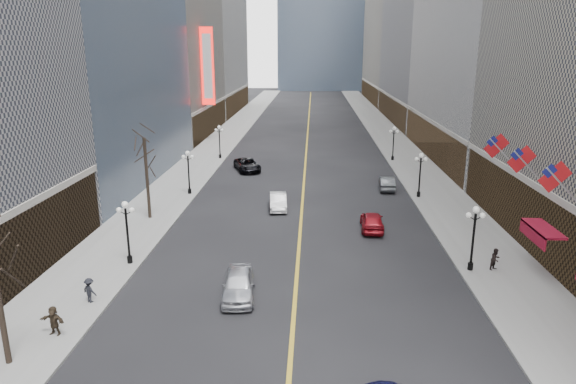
# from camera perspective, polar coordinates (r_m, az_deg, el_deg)

# --- Properties ---
(sidewalk_east) EXTENTS (6.00, 230.00, 0.15)m
(sidewalk_east) POSITION_cam_1_polar(r_m,az_deg,el_deg) (75.43, 12.74, 4.07)
(sidewalk_east) COLOR gray
(sidewalk_east) RESTS_ON ground
(sidewalk_west) EXTENTS (6.00, 230.00, 0.15)m
(sidewalk_west) POSITION_cam_1_polar(r_m,az_deg,el_deg) (75.78, -8.66, 4.33)
(sidewalk_west) COLOR gray
(sidewalk_west) RESTS_ON ground
(lane_line) EXTENTS (0.25, 200.00, 0.02)m
(lane_line) POSITION_cam_1_polar(r_m,az_deg,el_deg) (84.14, 2.12, 5.57)
(lane_line) COLOR gold
(lane_line) RESTS_ON ground
(streetlamp_east_1) EXTENTS (1.26, 0.44, 4.52)m
(streetlamp_east_1) POSITION_cam_1_polar(r_m,az_deg,el_deg) (36.54, 19.96, -4.16)
(streetlamp_east_1) COLOR black
(streetlamp_east_1) RESTS_ON sidewalk_east
(streetlamp_east_2) EXTENTS (1.26, 0.44, 4.52)m
(streetlamp_east_2) POSITION_cam_1_polar(r_m,az_deg,el_deg) (53.30, 14.48, 2.35)
(streetlamp_east_2) COLOR black
(streetlamp_east_2) RESTS_ON sidewalk_east
(streetlamp_east_3) EXTENTS (1.26, 0.44, 4.52)m
(streetlamp_east_3) POSITION_cam_1_polar(r_m,az_deg,el_deg) (70.68, 11.65, 5.71)
(streetlamp_east_3) COLOR black
(streetlamp_east_3) RESTS_ON sidewalk_east
(streetlamp_west_1) EXTENTS (1.26, 0.44, 4.52)m
(streetlamp_west_1) POSITION_cam_1_polar(r_m,az_deg,el_deg) (37.15, -17.48, -3.61)
(streetlamp_west_1) COLOR black
(streetlamp_west_1) RESTS_ON sidewalk_west
(streetlamp_west_2) EXTENTS (1.26, 0.44, 4.52)m
(streetlamp_west_2) POSITION_cam_1_polar(r_m,az_deg,el_deg) (53.73, -11.01, 2.67)
(streetlamp_west_2) COLOR black
(streetlamp_west_2) RESTS_ON sidewalk_west
(streetlamp_west_3) EXTENTS (1.26, 0.44, 4.52)m
(streetlamp_west_3) POSITION_cam_1_polar(r_m,az_deg,el_deg) (71.00, -7.63, 5.93)
(streetlamp_west_3) COLOR black
(streetlamp_west_3) RESTS_ON sidewalk_west
(flag_3) EXTENTS (2.87, 0.12, 2.87)m
(flag_3) POSITION_cam_1_polar(r_m,az_deg,el_deg) (33.93, 27.76, 1.22)
(flag_3) COLOR #B2B2B7
(flag_3) RESTS_ON ground
(flag_4) EXTENTS (2.87, 0.12, 2.87)m
(flag_4) POSITION_cam_1_polar(r_m,az_deg,el_deg) (38.40, 24.73, 3.08)
(flag_4) COLOR #B2B2B7
(flag_4) RESTS_ON ground
(flag_5) EXTENTS (2.87, 0.12, 2.87)m
(flag_5) POSITION_cam_1_polar(r_m,az_deg,el_deg) (42.99, 22.34, 4.55)
(flag_5) COLOR #B2B2B7
(flag_5) RESTS_ON ground
(awning_c) EXTENTS (1.40, 4.00, 0.93)m
(awning_c) POSITION_cam_1_polar(r_m,az_deg,el_deg) (37.98, 26.21, -3.83)
(awning_c) COLOR maroon
(awning_c) RESTS_ON ground
(theatre_marquee) EXTENTS (2.00, 0.55, 12.00)m
(theatre_marquee) POSITION_cam_1_polar(r_m,az_deg,el_deg) (84.58, -8.93, 13.62)
(theatre_marquee) COLOR red
(theatre_marquee) RESTS_ON ground
(tree_west_far) EXTENTS (3.60, 3.60, 7.92)m
(tree_west_far) POSITION_cam_1_polar(r_m,az_deg,el_deg) (46.00, -15.61, 4.47)
(tree_west_far) COLOR #2D231C
(tree_west_far) RESTS_ON sidewalk_west
(car_nb_near) EXTENTS (2.42, 5.05, 1.66)m
(car_nb_near) POSITION_cam_1_polar(r_m,az_deg,el_deg) (31.96, -5.52, -10.13)
(car_nb_near) COLOR silver
(car_nb_near) RESTS_ON ground
(car_nb_mid) EXTENTS (1.94, 4.57, 1.47)m
(car_nb_mid) POSITION_cam_1_polar(r_m,az_deg,el_deg) (48.63, -1.10, -1.05)
(car_nb_mid) COLOR #BABABC
(car_nb_mid) RESTS_ON ground
(car_nb_far) EXTENTS (4.32, 6.11, 1.55)m
(car_nb_far) POSITION_cam_1_polar(r_m,az_deg,el_deg) (64.07, -4.55, 3.03)
(car_nb_far) COLOR black
(car_nb_far) RESTS_ON ground
(car_sb_mid) EXTENTS (2.02, 4.65, 1.56)m
(car_sb_mid) POSITION_cam_1_polar(r_m,az_deg,el_deg) (43.60, 9.32, -3.18)
(car_sb_mid) COLOR maroon
(car_sb_mid) RESTS_ON ground
(car_sb_far) EXTENTS (1.81, 4.49, 1.45)m
(car_sb_far) POSITION_cam_1_polar(r_m,az_deg,el_deg) (56.36, 10.92, 1.00)
(car_sb_far) COLOR #43464A
(car_sb_far) RESTS_ON ground
(ped_east_walk) EXTENTS (0.84, 0.75, 1.53)m
(ped_east_walk) POSITION_cam_1_polar(r_m,az_deg,el_deg) (37.83, 22.06, -6.93)
(ped_east_walk) COLOR black
(ped_east_walk) RESTS_ON sidewalk_east
(ped_west_walk) EXTENTS (1.06, 0.80, 1.52)m
(ped_west_walk) POSITION_cam_1_polar(r_m,az_deg,el_deg) (33.03, -21.18, -10.14)
(ped_west_walk) COLOR black
(ped_west_walk) RESTS_ON sidewalk_west
(ped_west_far) EXTENTS (1.54, 0.77, 1.60)m
(ped_west_far) POSITION_cam_1_polar(r_m,az_deg,el_deg) (30.30, -24.60, -12.86)
(ped_west_far) COLOR #30261A
(ped_west_far) RESTS_ON sidewalk_west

